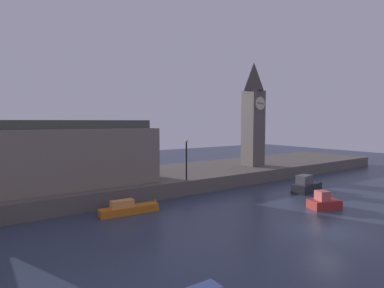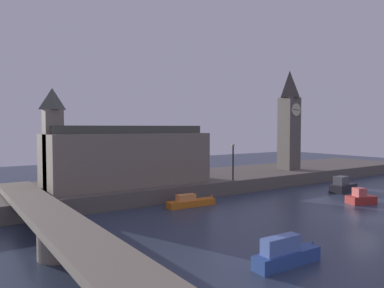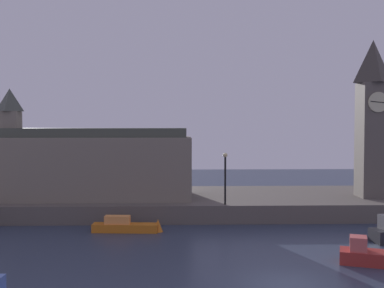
# 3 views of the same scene
# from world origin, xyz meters

# --- Properties ---
(ground_plane) EXTENTS (120.00, 120.00, 0.00)m
(ground_plane) POSITION_xyz_m (0.00, 0.00, 0.00)
(ground_plane) COLOR #2D384C
(far_embankment) EXTENTS (70.00, 12.00, 1.50)m
(far_embankment) POSITION_xyz_m (0.00, 20.00, 0.75)
(far_embankment) COLOR #5B544C
(far_embankment) RESTS_ON ground
(clock_tower) EXTENTS (2.52, 2.55, 13.89)m
(clock_tower) POSITION_xyz_m (11.79, 18.22, 8.72)
(clock_tower) COLOR #5B544C
(clock_tower) RESTS_ON far_embankment
(parliament_hall) EXTENTS (16.69, 6.22, 9.59)m
(parliament_hall) POSITION_xyz_m (-12.88, 18.57, 4.49)
(parliament_hall) COLOR slate
(parliament_hall) RESTS_ON far_embankment
(bridge_span) EXTENTS (2.85, 30.31, 2.16)m
(bridge_span) POSITION_xyz_m (-23.02, 4.63, 1.55)
(bridge_span) COLOR slate
(bridge_span) RESTS_ON ground
(streetlamp) EXTENTS (0.36, 0.36, 4.18)m
(streetlamp) POSITION_xyz_m (-1.60, 14.65, 4.08)
(streetlamp) COLOR black
(streetlamp) RESTS_ON far_embankment
(boat_patrol_orange) EXTENTS (5.36, 1.36, 1.48)m
(boat_patrol_orange) POSITION_xyz_m (-8.86, 11.71, 0.41)
(boat_patrol_orange) COLOR orange
(boat_patrol_orange) RESTS_ON ground
(boat_barge_dark) EXTENTS (4.64, 2.01, 1.84)m
(boat_barge_dark) POSITION_xyz_m (9.90, 8.21, 0.64)
(boat_barge_dark) COLOR #232328
(boat_barge_dark) RESTS_ON ground
(boat_dinghy_red) EXTENTS (3.60, 2.26, 1.57)m
(boat_dinghy_red) POSITION_xyz_m (5.44, 3.41, 0.52)
(boat_dinghy_red) COLOR maroon
(boat_dinghy_red) RESTS_ON ground
(boat_tour_blue) EXTENTS (4.80, 1.10, 1.79)m
(boat_tour_blue) POSITION_xyz_m (-13.01, -3.36, 0.61)
(boat_tour_blue) COLOR #2D4C93
(boat_tour_blue) RESTS_ON ground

